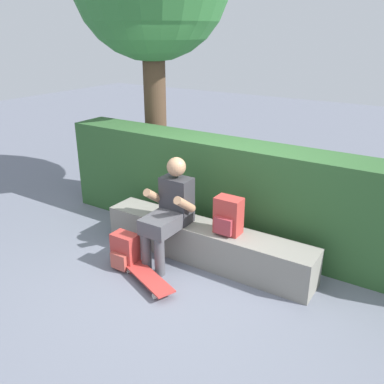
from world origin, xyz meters
The scene contains 7 objects.
ground_plane centered at (0.00, 0.00, 0.00)m, with size 24.00×24.00×0.00m, color slate.
bench_main centered at (0.00, 0.25, 0.21)m, with size 2.50×0.41×0.43m.
person_skater centered at (-0.34, 0.05, 0.63)m, with size 0.49×0.62×1.18m.
skateboard_near_person centered at (-0.27, -0.47, 0.07)m, with size 0.82×0.49×0.09m.
backpack_on_bench centered at (0.28, 0.24, 0.62)m, with size 0.28×0.23×0.40m.
backpack_on_ground centered at (-0.66, -0.35, 0.19)m, with size 0.28×0.23×0.40m.
hedge_row centered at (0.20, 0.92, 0.61)m, with size 5.21×0.53×1.23m.
Camera 1 is at (2.10, -3.27, 2.46)m, focal length 38.66 mm.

